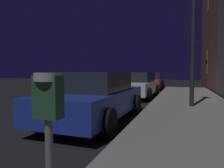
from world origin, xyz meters
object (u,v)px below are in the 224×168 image
(car_red, at_px, (152,81))
(street_lamp, at_px, (194,9))
(car_blue, at_px, (96,97))
(car_white, at_px, (137,85))
(parking_meter, at_px, (49,116))

(car_red, bearing_deg, street_lamp, -73.72)
(car_blue, bearing_deg, street_lamp, 44.99)
(car_white, bearing_deg, car_red, 90.01)
(car_blue, relative_size, car_red, 1.06)
(parking_meter, height_order, car_blue, car_blue)
(car_red, bearing_deg, parking_meter, -84.92)
(parking_meter, height_order, car_white, car_white)
(parking_meter, height_order, car_red, car_red)
(car_white, bearing_deg, street_lamp, -49.76)
(car_blue, height_order, street_lamp, street_lamp)
(parking_meter, bearing_deg, car_white, 98.10)
(car_red, bearing_deg, car_white, -89.99)
(car_blue, xyz_separation_m, street_lamp, (2.75, 2.75, 3.05))
(street_lamp, bearing_deg, parking_meter, -100.44)
(car_blue, distance_m, car_white, 6.00)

